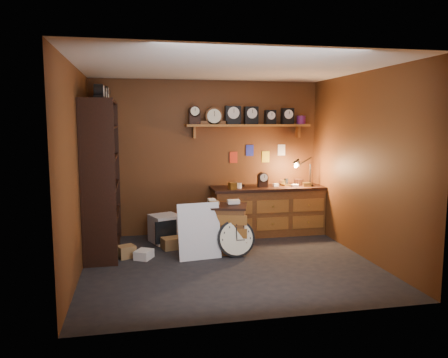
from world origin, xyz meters
TOP-DOWN VIEW (x-y plane):
  - floor at (0.00, 0.00)m, footprint 4.00×4.00m
  - room_shell at (0.04, 0.11)m, footprint 4.02×3.62m
  - shelving_unit at (-1.79, 0.98)m, footprint 0.47×1.60m
  - workbench at (1.02, 1.47)m, footprint 2.00×0.66m
  - low_cabinet at (0.07, 0.57)m, footprint 0.76×0.69m
  - big_round_clock at (0.17, 0.29)m, footprint 0.56×0.18m
  - white_panel at (-0.38, 0.30)m, footprint 0.65×0.25m
  - mini_fridge at (-0.81, 1.29)m, footprint 0.57×0.59m
  - floor_box_a at (-0.73, 0.87)m, footprint 0.34×0.31m
  - floor_box_b at (-1.17, 0.44)m, footprint 0.31×0.33m
  - floor_box_c at (-1.43, 0.55)m, footprint 0.30×0.28m

SIDE VIEW (x-z plane):
  - floor at x=0.00m, z-range 0.00..0.00m
  - white_panel at x=-0.38m, z-range -0.41..0.41m
  - floor_box_b at x=-1.17m, z-range 0.00..0.13m
  - floor_box_a at x=-0.73m, z-range 0.00..0.18m
  - floor_box_c at x=-1.43m, z-range 0.00..0.18m
  - mini_fridge at x=-0.81m, z-range 0.00..0.46m
  - big_round_clock at x=0.17m, z-range -0.01..0.55m
  - low_cabinet at x=0.07m, z-range -0.01..0.80m
  - workbench at x=1.02m, z-range -0.21..1.15m
  - shelving_unit at x=-1.79m, z-range -0.03..2.54m
  - room_shell at x=0.04m, z-range 0.37..3.08m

